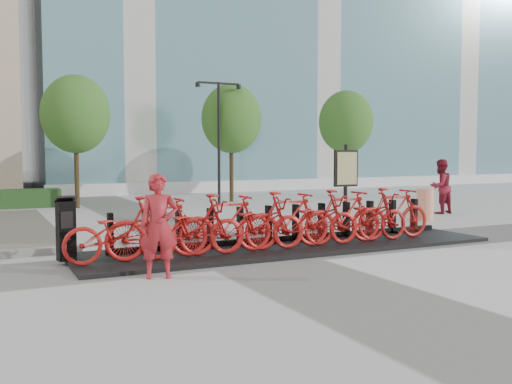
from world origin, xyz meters
name	(u,v)px	position (x,y,z in m)	size (l,w,h in m)	color
ground	(245,255)	(0.00, 0.00, 0.00)	(120.00, 120.00, 0.00)	silver
glass_building	(267,14)	(14.00, 26.00, 12.00)	(32.00, 16.00, 24.00)	#688DA5
tree_1	(75,114)	(-1.50, 12.00, 3.59)	(2.60, 2.60, 5.10)	#463316
tree_2	(231,119)	(5.00, 12.00, 3.59)	(2.60, 2.60, 5.10)	#463316
tree_3	(346,122)	(11.00, 12.00, 3.59)	(2.60, 2.60, 5.10)	#463316
streetlamp	(219,128)	(4.00, 11.00, 3.13)	(2.00, 0.20, 5.00)	black
dock_pad	(292,247)	(1.30, 0.30, 0.04)	(9.60, 2.40, 0.08)	black
dock_rail_posts	(284,223)	(1.36, 0.77, 0.51)	(8.02, 0.50, 0.85)	black
bike_0	(121,233)	(-2.60, -0.05, 0.64)	(0.74, 2.12, 1.11)	#A71512
bike_1	(158,228)	(-1.88, -0.05, 0.70)	(0.58, 2.06, 1.24)	#A71512
bike_2	(193,229)	(-1.16, -0.05, 0.64)	(0.74, 2.12, 1.11)	#A71512
bike_3	(226,223)	(-0.44, -0.05, 0.70)	(0.58, 2.06, 1.24)	#A71512
bike_4	(258,224)	(0.28, -0.05, 0.64)	(0.74, 2.12, 1.11)	#A71512
bike_5	(288,220)	(1.00, -0.05, 0.70)	(0.58, 2.06, 1.24)	#A71512
bike_6	(316,221)	(1.72, -0.05, 0.64)	(0.74, 2.12, 1.11)	#A71512
bike_7	(343,216)	(2.44, -0.05, 0.70)	(0.58, 2.06, 1.24)	#A71512
bike_8	(369,217)	(3.16, -0.05, 0.64)	(0.74, 2.12, 1.11)	#A71512
bike_9	(393,213)	(3.88, -0.05, 0.70)	(0.58, 2.06, 1.24)	#A71512
kiosk	(66,229)	(-3.49, 0.61, 0.68)	(0.42, 0.37, 1.26)	black
worker_red	(159,226)	(-2.23, -1.30, 0.90)	(0.65, 0.43, 1.79)	#A31E24
pedestrian	(440,186)	(9.57, 4.28, 0.95)	(0.93, 0.72, 1.91)	maroon
construction_barrel	(425,204)	(7.74, 3.05, 0.50)	(0.52, 0.52, 1.00)	#F94700
map_sign	(346,172)	(4.82, 3.22, 1.57)	(0.78, 0.15, 2.38)	black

